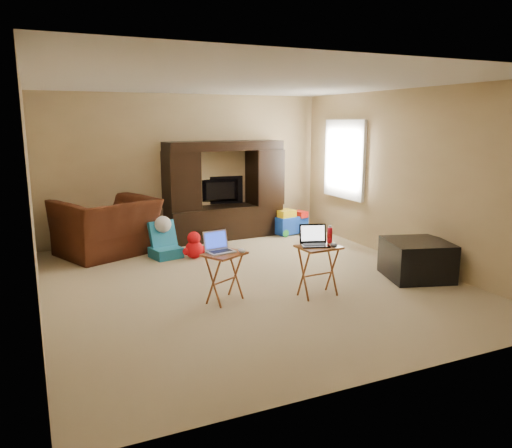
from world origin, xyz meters
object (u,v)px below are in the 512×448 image
mouse_left (242,251)px  laptop_right (315,236)px  ottoman (417,259)px  tray_table_left (225,277)px  recliner (107,227)px  tray_table_right (318,271)px  push_toy (290,221)px  plush_toy (194,245)px  laptop_left (221,242)px  water_bottle (330,235)px  television (221,191)px  child_rocker (165,240)px  mouse_right (334,245)px  entertainment_center (225,190)px

mouse_left → laptop_right: bearing=-12.1°
ottoman → tray_table_left: (-2.63, 0.21, 0.04)m
recliner → tray_table_right: bearing=100.8°
push_toy → laptop_right: (-1.32, -3.05, 0.50)m
laptop_right → tray_table_left: bearing=-175.3°
plush_toy → laptop_left: 1.97m
ottoman → water_bottle: (-1.36, 0.02, 0.45)m
television → ottoman: size_ratio=1.11×
television → recliner: (-2.08, -0.53, -0.38)m
tray_table_left → recliner: bearing=81.4°
child_rocker → mouse_right: bearing=-75.2°
tray_table_left → laptop_left: laptop_left is taller
push_toy → mouse_left: (-2.17, -2.87, 0.37)m
push_toy → mouse_right: size_ratio=5.05×
child_rocker → plush_toy: 0.44m
child_rocker → ottoman: bearing=-53.5°
ottoman → tray_table_left: tray_table_left is taller
laptop_right → mouse_left: laptop_right is taller
television → tray_table_left: (-1.15, -3.22, -0.53)m
plush_toy → recliner: bearing=146.7°
push_toy → laptop_left: laptop_left is taller
ottoman → mouse_right: size_ratio=6.29×
entertainment_center → tray_table_right: bearing=-94.8°
child_rocker → water_bottle: water_bottle is taller
water_bottle → mouse_right: bearing=-109.3°
plush_toy → tray_table_right: size_ratio=0.69×
entertainment_center → ottoman: 3.60m
water_bottle → tray_table_right: bearing=-158.2°
recliner → laptop_right: bearing=100.4°
ottoman → laptop_right: bearing=-178.5°
mouse_right → entertainment_center: bearing=90.9°
entertainment_center → ottoman: size_ratio=2.68×
plush_toy → mouse_left: bearing=-91.4°
laptop_right → child_rocker: bearing=134.7°
tray_table_right → mouse_left: size_ratio=5.21×
push_toy → tray_table_right: size_ratio=1.03×
television → laptop_right: size_ratio=2.72×
ottoman → tray_table_right: tray_table_right is taller
recliner → laptop_right: recliner is taller
mouse_right → laptop_right: bearing=140.5°
child_rocker → tray_table_right: (1.22, -2.41, 0.03)m
child_rocker → push_toy: size_ratio=0.89×
laptop_right → mouse_right: laptop_right is taller
laptop_left → tray_table_left: bearing=-54.3°
plush_toy → tray_table_left: tray_table_left is taller
tray_table_right → laptop_left: 1.21m
child_rocker → plush_toy: size_ratio=1.32×
tray_table_left → laptop_left: 0.41m
push_toy → mouse_left: size_ratio=5.34×
laptop_right → plush_toy: bearing=128.6°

